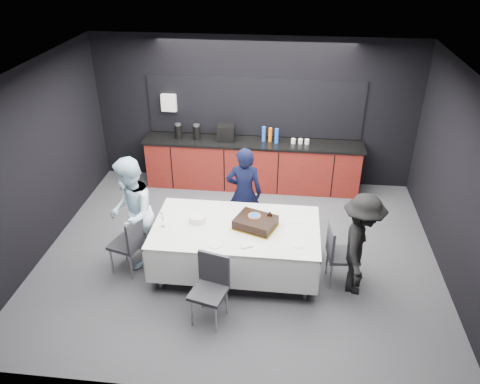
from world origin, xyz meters
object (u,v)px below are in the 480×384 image
(person_right, at_px, (360,245))
(party_table, at_px, (236,235))
(plate_stack, at_px, (198,218))
(chair_left, at_px, (130,241))
(champagne_flute, at_px, (162,217))
(person_center, at_px, (244,193))
(person_left, at_px, (131,213))
(cake_assembly, at_px, (256,222))
(chair_near, at_px, (211,283))
(chair_right, at_px, (338,250))

(person_right, bearing_deg, party_table, 93.43)
(plate_stack, height_order, chair_left, chair_left)
(champagne_flute, bearing_deg, chair_left, -174.05)
(champagne_flute, relative_size, chair_left, 0.24)
(person_center, bearing_deg, chair_left, 33.93)
(person_left, xyz_separation_m, person_right, (3.21, -0.25, -0.10))
(champagne_flute, xyz_separation_m, person_center, (1.03, 1.06, -0.16))
(cake_assembly, distance_m, champagne_flute, 1.30)
(champagne_flute, bearing_deg, chair_near, -45.63)
(party_table, bearing_deg, champagne_flute, -173.66)
(champagne_flute, height_order, chair_left, champagne_flute)
(chair_right, xyz_separation_m, chair_near, (-1.63, -0.88, 0.00))
(person_left, bearing_deg, cake_assembly, 76.08)
(party_table, relative_size, chair_near, 2.51)
(chair_near, relative_size, person_center, 0.60)
(champagne_flute, relative_size, chair_right, 0.24)
(plate_stack, xyz_separation_m, person_right, (2.25, -0.26, -0.09))
(chair_near, bearing_deg, cake_assembly, 63.81)
(plate_stack, height_order, person_left, person_left)
(cake_assembly, height_order, plate_stack, cake_assembly)
(plate_stack, distance_m, chair_right, 2.01)
(party_table, height_order, chair_near, chair_near)
(champagne_flute, distance_m, person_right, 2.72)
(chair_right, bearing_deg, plate_stack, 176.08)
(cake_assembly, height_order, champagne_flute, champagne_flute)
(chair_right, distance_m, person_center, 1.75)
(cake_assembly, relative_size, person_left, 0.41)
(chair_right, bearing_deg, chair_left, -178.06)
(cake_assembly, bearing_deg, champagne_flute, -173.77)
(cake_assembly, height_order, person_right, person_right)
(person_center, relative_size, person_left, 0.92)
(cake_assembly, xyz_separation_m, person_center, (-0.25, 0.92, -0.07))
(party_table, relative_size, chair_left, 2.51)
(plate_stack, relative_size, person_center, 0.16)
(plate_stack, distance_m, person_center, 1.05)
(chair_left, xyz_separation_m, person_right, (3.19, -0.03, 0.21))
(party_table, distance_m, cake_assembly, 0.34)
(party_table, distance_m, champagne_flute, 1.07)
(chair_near, relative_size, person_left, 0.55)
(chair_left, distance_m, person_left, 0.39)
(person_left, relative_size, person_right, 1.14)
(champagne_flute, xyz_separation_m, person_right, (2.71, -0.08, -0.19))
(plate_stack, relative_size, chair_left, 0.26)
(party_table, xyz_separation_m, person_right, (1.69, -0.19, 0.10))
(party_table, relative_size, person_left, 1.37)
(champagne_flute, distance_m, person_center, 1.49)
(cake_assembly, height_order, chair_right, cake_assembly)
(plate_stack, distance_m, champagne_flute, 0.51)
(chair_left, bearing_deg, chair_right, 1.94)
(chair_left, distance_m, chair_right, 2.92)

